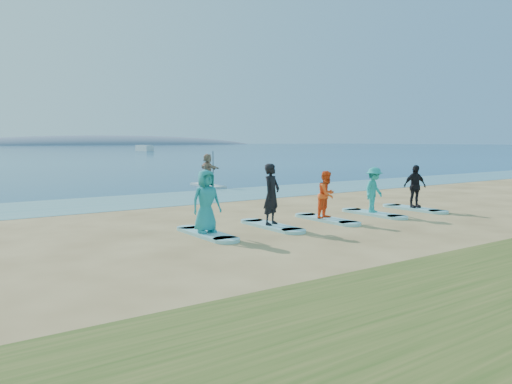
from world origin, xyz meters
TOP-DOWN VIEW (x-y plane):
  - ground at (0.00, 0.00)m, footprint 600.00×600.00m
  - shallow_water at (0.00, 10.50)m, footprint 600.00×600.00m
  - island_ridge at (95.00, 300.00)m, footprint 220.00×56.00m
  - paddleboard at (4.53, 14.79)m, footprint 0.72×3.00m
  - paddleboarder at (4.53, 14.79)m, footprint 0.63×1.65m
  - boat_offshore_b at (38.36, 106.96)m, footprint 2.05×6.79m
  - surfboard_0 at (-2.69, 1.99)m, footprint 0.70×2.20m
  - student_0 at (-2.69, 1.99)m, footprint 0.85×0.56m
  - surfboard_1 at (-0.47, 1.99)m, footprint 0.70×2.20m
  - student_1 at (-0.47, 1.99)m, footprint 0.79×0.68m
  - surfboard_2 at (1.75, 1.99)m, footprint 0.70×2.20m
  - student_2 at (1.75, 1.99)m, footprint 0.88×0.77m
  - surfboard_3 at (3.97, 1.99)m, footprint 0.70×2.20m
  - student_3 at (3.97, 1.99)m, footprint 1.14×0.84m
  - surfboard_4 at (6.20, 1.99)m, footprint 0.70×2.20m
  - student_4 at (6.20, 1.99)m, footprint 1.01×0.65m

SIDE VIEW (x-z plane):
  - ground at x=0.00m, z-range 0.00..0.00m
  - island_ridge at x=95.00m, z-range -9.00..9.00m
  - boat_offshore_b at x=38.36m, z-range -0.73..0.73m
  - shallow_water at x=0.00m, z-range 0.01..0.01m
  - surfboard_0 at x=-2.69m, z-range 0.00..0.09m
  - surfboard_1 at x=-0.47m, z-range 0.00..0.09m
  - surfboard_2 at x=1.75m, z-range 0.00..0.09m
  - surfboard_3 at x=3.97m, z-range 0.00..0.09m
  - surfboard_4 at x=6.20m, z-range 0.00..0.09m
  - paddleboard at x=4.53m, z-range 0.00..0.12m
  - student_2 at x=1.75m, z-range 0.09..1.62m
  - student_3 at x=3.97m, z-range 0.09..1.67m
  - student_4 at x=6.20m, z-range 0.09..1.69m
  - student_0 at x=-2.69m, z-range 0.09..1.81m
  - paddleboarder at x=4.53m, z-range 0.12..1.86m
  - student_1 at x=-0.47m, z-range 0.09..1.91m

